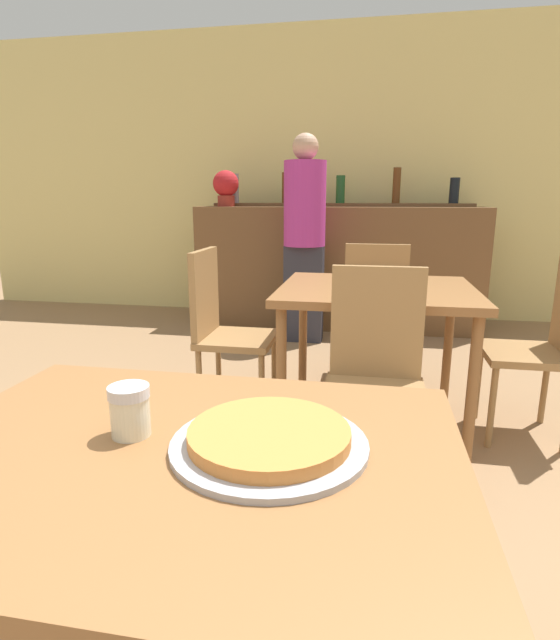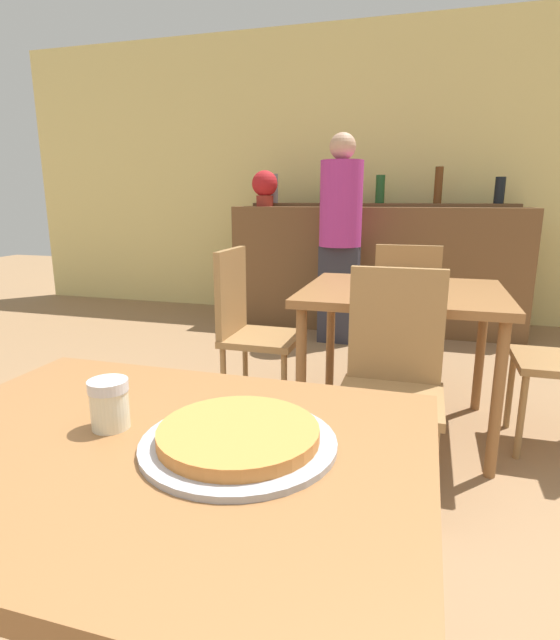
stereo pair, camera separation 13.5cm
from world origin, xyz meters
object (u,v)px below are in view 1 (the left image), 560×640
(chair_far_side_back, at_px, (375,306))
(chair_far_side_right, at_px, (545,338))
(potted_plant, at_px, (226,186))
(chair_far_side_front, at_px, (375,367))
(chair_far_side_left, at_px, (223,323))
(pizza_tray, at_px, (269,439))
(cheese_shaker, at_px, (130,410))
(person_standing, at_px, (305,233))

(chair_far_side_back, distance_m, chair_far_side_right, 1.02)
(chair_far_side_back, relative_size, potted_plant, 2.81)
(chair_far_side_front, relative_size, chair_far_side_left, 1.00)
(chair_far_side_back, height_order, potted_plant, potted_plant)
(chair_far_side_left, xyz_separation_m, pizza_tray, (0.63, -1.78, 0.26))
(chair_far_side_back, bearing_deg, potted_plant, -46.66)
(pizza_tray, bearing_deg, chair_far_side_right, 60.23)
(chair_far_side_right, bearing_deg, chair_far_side_back, -126.10)
(chair_far_side_front, height_order, pizza_tray, chair_far_side_front)
(chair_far_side_left, relative_size, pizza_tray, 2.68)
(chair_far_side_right, distance_m, cheese_shaker, 2.21)
(chair_far_side_back, distance_m, person_standing, 1.18)
(pizza_tray, bearing_deg, person_standing, 96.65)
(chair_far_side_front, bearing_deg, cheese_shaker, -110.99)
(chair_far_side_left, height_order, pizza_tray, chair_far_side_left)
(pizza_tray, relative_size, potted_plant, 1.05)
(person_standing, distance_m, potted_plant, 1.04)
(chair_far_side_back, distance_m, cheese_shaker, 2.44)
(person_standing, bearing_deg, chair_far_side_front, -74.83)
(pizza_tray, bearing_deg, chair_far_side_left, 109.44)
(chair_far_side_front, distance_m, chair_far_side_back, 1.20)
(cheese_shaker, height_order, person_standing, person_standing)
(chair_far_side_back, relative_size, chair_far_side_left, 1.00)
(chair_far_side_back, xyz_separation_m, person_standing, (-0.58, 0.95, 0.39))
(chair_far_side_front, xyz_separation_m, pizza_tray, (-0.19, -1.18, 0.26))
(chair_far_side_left, height_order, chair_far_side_right, same)
(chair_far_side_back, height_order, person_standing, person_standing)
(potted_plant, bearing_deg, chair_far_side_right, -43.14)
(chair_far_side_back, xyz_separation_m, potted_plant, (-1.40, 1.48, 0.77))
(chair_far_side_front, bearing_deg, person_standing, 105.17)
(cheese_shaker, distance_m, person_standing, 3.33)
(cheese_shaker, bearing_deg, chair_far_side_right, 54.36)
(chair_far_side_left, bearing_deg, chair_far_side_front, -126.10)
(chair_far_side_front, distance_m, cheese_shaker, 1.29)
(chair_far_side_back, height_order, pizza_tray, chair_far_side_back)
(cheese_shaker, height_order, potted_plant, potted_plant)
(pizza_tray, height_order, potted_plant, potted_plant)
(chair_far_side_back, height_order, chair_far_side_right, same)
(chair_far_side_back, distance_m, pizza_tray, 2.40)
(pizza_tray, xyz_separation_m, person_standing, (-0.39, 3.33, 0.13))
(pizza_tray, relative_size, cheese_shaker, 3.63)
(chair_far_side_left, bearing_deg, chair_far_side_back, -53.90)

